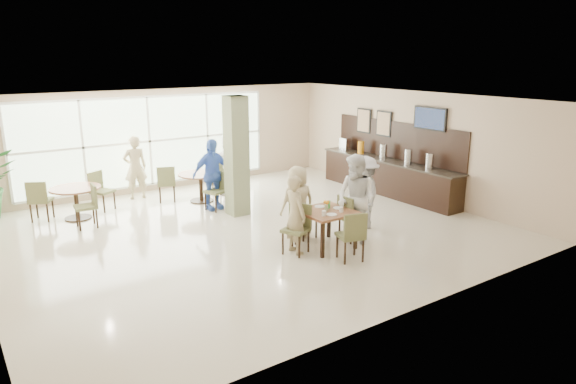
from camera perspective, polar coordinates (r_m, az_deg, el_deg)
ground at (r=11.20m, az=-4.35°, el=-4.28°), size 10.00×10.00×0.00m
room_shell at (r=10.76m, az=-4.53°, el=4.31°), size 10.00×10.00×10.00m
window_bank at (r=14.61m, az=-15.13°, el=5.46°), size 7.00×0.04×7.00m
column at (r=12.04m, az=-5.74°, el=3.95°), size 0.45×0.45×2.80m
main_table at (r=10.07m, az=4.27°, el=-2.57°), size 0.98×0.98×0.75m
round_table_left at (r=12.78m, az=-22.52°, el=-0.26°), size 1.13×1.13×0.75m
round_table_right at (r=13.41m, az=-9.67°, el=1.39°), size 1.15×1.15×0.75m
chairs_main_table at (r=10.11m, az=4.18°, el=-3.59°), size 1.90×1.99×0.95m
chairs_table_left at (r=12.78m, az=-22.41°, el=-0.73°), size 2.00×1.68×0.95m
chairs_table_right at (r=13.46m, az=-9.59°, el=0.96°), size 2.10×2.00×0.95m
tabletop_clutter at (r=10.03m, az=4.38°, el=-1.73°), size 0.69×0.75×0.21m
buffet_counter at (r=14.25m, az=11.04°, el=2.00°), size 0.64×4.70×1.95m
wall_tv at (r=13.43m, az=15.49°, el=7.88°), size 0.06×1.00×0.58m
framed_art_a at (r=14.54m, az=10.59°, el=7.48°), size 0.05×0.55×0.70m
framed_art_b at (r=15.11m, az=8.43°, el=7.84°), size 0.05×0.55×0.70m
teen_left at (r=9.72m, az=0.81°, el=-2.52°), size 0.38×0.57×1.53m
teen_far at (r=10.60m, az=1.09°, el=-1.10°), size 0.79×0.52×1.50m
teen_right at (r=10.35m, az=7.57°, el=-0.79°), size 0.77×0.94×1.80m
teen_standing at (r=11.27m, az=8.58°, el=-0.05°), size 0.99×1.18×1.59m
adult_a at (r=12.61m, az=-8.45°, el=1.93°), size 1.05×0.63×1.75m
adult_b at (r=13.72m, az=-6.39°, el=3.19°), size 0.93×1.75×1.81m
adult_standing at (r=14.01m, az=-16.61°, el=2.62°), size 0.64×0.45×1.68m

